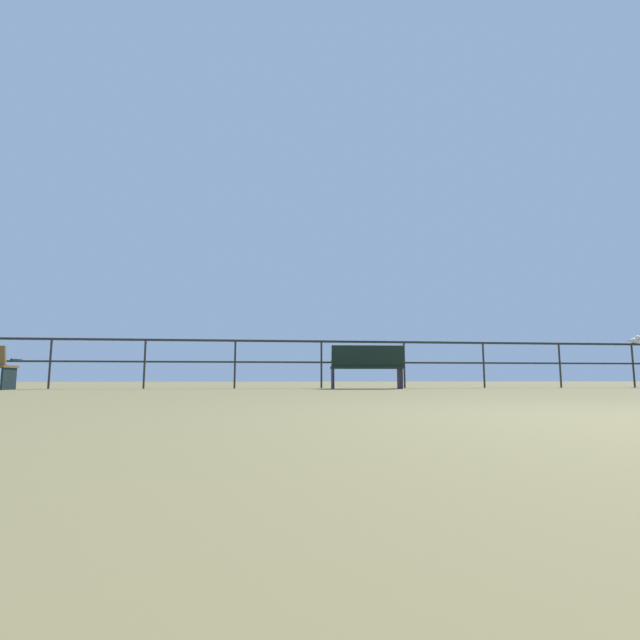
# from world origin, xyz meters

# --- Properties ---
(pier_railing) EXTENTS (25.76, 0.05, 1.10)m
(pier_railing) POSITION_xyz_m (0.00, 8.58, 0.81)
(pier_railing) COLOR #282722
(pier_railing) RESTS_ON ground_plane
(bench_near_left) EXTENTS (1.59, 0.69, 0.94)m
(bench_near_left) POSITION_xyz_m (-0.09, 7.80, 0.52)
(bench_near_left) COLOR black
(bench_near_left) RESTS_ON ground_plane
(seagull_on_rail) EXTENTS (0.16, 0.41, 0.19)m
(seagull_on_rail) POSITION_xyz_m (7.02, 8.56, 1.19)
(seagull_on_rail) COLOR silver
(seagull_on_rail) RESTS_ON pier_railing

